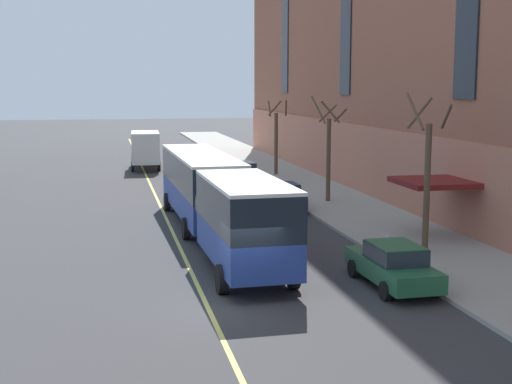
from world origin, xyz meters
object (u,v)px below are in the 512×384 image
(parked_car_navy_4, at_px, (282,196))
(city_bus, at_px, (214,195))
(street_tree_far_uptown, at_px, (328,150))
(parked_car_green_2, at_px, (393,265))
(box_truck, at_px, (145,148))
(fire_hydrant, at_px, (387,244))
(street_tree_mid_block, at_px, (427,175))
(street_tree_far_downtown, at_px, (276,138))
(parked_car_silver_3, at_px, (242,173))

(parked_car_navy_4, bearing_deg, city_bus, -125.19)
(city_bus, height_order, street_tree_far_uptown, street_tree_far_uptown)
(parked_car_green_2, height_order, parked_car_navy_4, same)
(parked_car_green_2, xyz_separation_m, box_truck, (-6.37, 36.96, 0.99))
(city_bus, height_order, fire_hydrant, city_bus)
(parked_car_green_2, bearing_deg, street_tree_mid_block, 53.38)
(street_tree_far_uptown, bearing_deg, parked_car_green_2, -100.40)
(parked_car_navy_4, height_order, street_tree_mid_block, street_tree_mid_block)
(city_bus, relative_size, parked_car_green_2, 4.17)
(city_bus, distance_m, street_tree_mid_block, 9.32)
(street_tree_far_uptown, xyz_separation_m, street_tree_far_downtown, (0.03, 13.19, -0.23))
(city_bus, xyz_separation_m, parked_car_green_2, (4.87, -8.82, -1.28))
(street_tree_mid_block, distance_m, fire_hydrant, 3.23)
(parked_car_green_2, relative_size, parked_car_silver_3, 1.09)
(street_tree_far_downtown, bearing_deg, parked_car_silver_3, -132.65)
(parked_car_green_2, relative_size, street_tree_mid_block, 0.74)
(parked_car_green_2, distance_m, parked_car_silver_3, 26.98)
(parked_car_green_2, distance_m, street_tree_far_downtown, 30.86)
(parked_car_navy_4, distance_m, street_tree_far_uptown, 4.41)
(parked_car_silver_3, distance_m, parked_car_navy_4, 11.32)
(parked_car_green_2, bearing_deg, street_tree_far_downtown, 83.97)
(parked_car_silver_3, bearing_deg, parked_car_navy_4, -89.67)
(fire_hydrant, bearing_deg, parked_car_green_2, -109.87)
(street_tree_mid_block, relative_size, street_tree_far_downtown, 1.14)
(box_truck, bearing_deg, street_tree_far_downtown, -33.47)
(street_tree_far_downtown, bearing_deg, parked_car_green_2, -96.03)
(parked_car_silver_3, relative_size, parked_car_navy_4, 1.02)
(parked_car_silver_3, distance_m, street_tree_mid_block, 23.05)
(parked_car_silver_3, xyz_separation_m, street_tree_mid_block, (3.31, -22.68, 2.49))
(street_tree_far_uptown, relative_size, fire_hydrant, 8.54)
(box_truck, distance_m, street_tree_far_downtown, 11.57)
(parked_car_silver_3, bearing_deg, parked_car_green_2, -89.76)
(parked_car_silver_3, distance_m, street_tree_far_uptown, 10.39)
(street_tree_mid_block, bearing_deg, parked_car_green_2, -126.62)
(parked_car_silver_3, relative_size, street_tree_far_downtown, 0.77)
(parked_car_navy_4, xyz_separation_m, street_tree_far_downtown, (3.28, 14.96, 2.17))
(parked_car_silver_3, bearing_deg, box_truck, 122.08)
(city_bus, distance_m, street_tree_far_uptown, 11.85)
(box_truck, distance_m, street_tree_far_uptown, 21.80)
(parked_car_green_2, bearing_deg, parked_car_navy_4, 90.18)
(parked_car_green_2, xyz_separation_m, street_tree_far_uptown, (3.20, 17.43, 2.40))
(parked_car_navy_4, relative_size, box_truck, 0.62)
(city_bus, height_order, parked_car_silver_3, city_bus)
(city_bus, relative_size, parked_car_silver_3, 4.56)
(parked_car_green_2, xyz_separation_m, parked_car_navy_4, (-0.05, 15.66, -0.00))
(street_tree_far_downtown, bearing_deg, street_tree_mid_block, -90.08)
(street_tree_mid_block, bearing_deg, street_tree_far_downtown, 89.92)
(parked_car_navy_4, relative_size, street_tree_far_uptown, 0.70)
(fire_hydrant, bearing_deg, box_truck, 103.64)
(parked_car_silver_3, distance_m, box_truck, 11.82)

